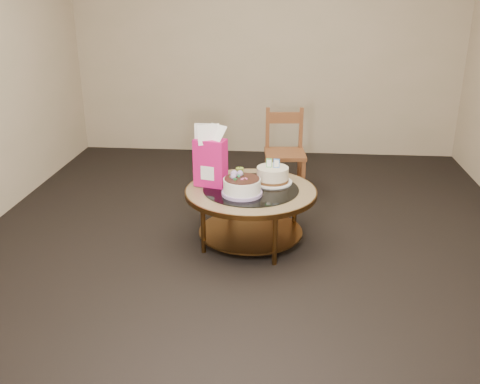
# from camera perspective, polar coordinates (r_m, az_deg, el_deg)

# --- Properties ---
(ground) EXTENTS (5.00, 5.00, 0.00)m
(ground) POSITION_cam_1_polar(r_m,az_deg,el_deg) (4.30, 1.12, -5.36)
(ground) COLOR black
(ground) RESTS_ON ground
(room_walls) EXTENTS (4.52, 5.02, 2.61)m
(room_walls) POSITION_cam_1_polar(r_m,az_deg,el_deg) (3.86, 1.29, 15.55)
(room_walls) COLOR #BFA890
(room_walls) RESTS_ON ground
(coffee_table) EXTENTS (1.02, 1.02, 0.46)m
(coffee_table) POSITION_cam_1_polar(r_m,az_deg,el_deg) (4.14, 1.16, -0.68)
(coffee_table) COLOR brown
(coffee_table) RESTS_ON ground
(decorated_cake) EXTENTS (0.31, 0.31, 0.18)m
(decorated_cake) POSITION_cam_1_polar(r_m,az_deg,el_deg) (3.98, 0.19, 0.52)
(decorated_cake) COLOR #A286BE
(decorated_cake) RESTS_ON coffee_table
(cream_cake) EXTENTS (0.31, 0.31, 0.20)m
(cream_cake) POSITION_cam_1_polar(r_m,az_deg,el_deg) (4.23, 3.49, 1.80)
(cream_cake) COLOR white
(cream_cake) RESTS_ON coffee_table
(gift_bag) EXTENTS (0.27, 0.22, 0.48)m
(gift_bag) POSITION_cam_1_polar(r_m,az_deg,el_deg) (4.12, -3.18, 3.83)
(gift_bag) COLOR #C41266
(gift_bag) RESTS_ON coffee_table
(pillar_candle) EXTENTS (0.14, 0.14, 0.09)m
(pillar_candle) POSITION_cam_1_polar(r_m,az_deg,el_deg) (4.34, -0.04, 1.91)
(pillar_candle) COLOR #EBC161
(pillar_candle) RESTS_ON coffee_table
(dining_chair) EXTENTS (0.41, 0.41, 0.82)m
(dining_chair) POSITION_cam_1_polar(r_m,az_deg,el_deg) (5.19, 4.79, 4.28)
(dining_chair) COLOR brown
(dining_chair) RESTS_ON ground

